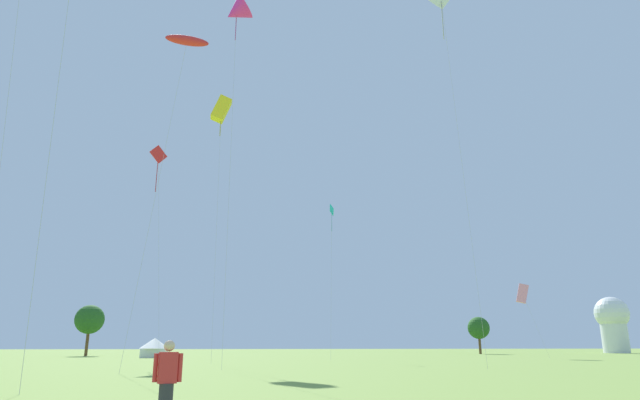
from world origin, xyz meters
The scene contains 12 objects.
kite_white_diamond centered at (10.98, 34.03, 30.56)m, with size 2.25×2.81×32.45m.
kite_red_parafoil centered at (-9.88, 31.25, 22.94)m, with size 3.83×2.61×23.54m.
kite_pink_box centered at (29.85, 59.27, 7.85)m, with size 3.24×1.88×9.10m.
kite_red_diamond centered at (-14.24, 49.45, 20.04)m, with size 2.74×2.74×21.63m.
kite_magenta_delta centered at (-6.58, 35.75, 28.80)m, with size 3.07×3.21×30.20m.
kite_cyan_diamond centered at (5.01, 56.50, 16.41)m, with size 0.70×2.40×17.88m.
kite_yellow_box centered at (-8.03, 47.27, 25.01)m, with size 2.15×1.92×26.44m.
person_spectator centered at (-6.69, 7.53, 0.85)m, with size 0.57×0.30×1.73m.
festival_tent_right centered at (-16.08, 69.26, 1.36)m, with size 3.77×3.77×2.45m.
observatory_dome centered at (67.45, 93.60, 6.01)m, with size 6.40×6.40×10.80m.
tree_distant_left centered at (36.93, 88.22, 4.46)m, with size 3.85×3.85×6.42m.
tree_distant_right centered at (-27.50, 81.19, 5.21)m, with size 4.23×4.23×7.36m.
Camera 1 is at (-5.29, -3.90, 1.65)m, focal length 29.79 mm.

